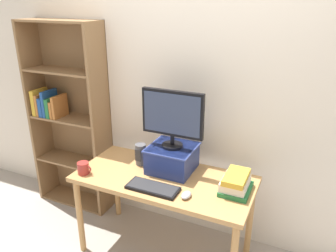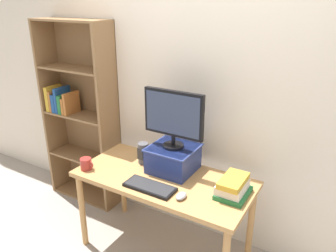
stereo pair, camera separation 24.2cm
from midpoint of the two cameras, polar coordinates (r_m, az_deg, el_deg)
ground_plane at (r=2.98m, az=-3.10°, el=-20.91°), size 12.00×12.00×0.00m
back_wall at (r=2.73m, az=1.06°, el=6.46°), size 7.00×0.08×2.60m
desk at (r=2.59m, az=-3.38°, el=-10.47°), size 1.37×0.65×0.72m
bookshelf_unit at (r=3.36m, az=-18.97°, el=1.62°), size 0.79×0.28×1.83m
riser_box at (r=2.60m, az=-1.92°, el=-5.58°), size 0.36×0.35×0.20m
computer_monitor at (r=2.46m, az=-2.04°, el=1.68°), size 0.49×0.16×0.45m
keyboard at (r=2.40m, az=-5.62°, el=-10.74°), size 0.38×0.16×0.02m
computer_mouse at (r=2.30m, az=0.14°, el=-12.02°), size 0.06×0.10×0.04m
book_stack at (r=2.37m, az=8.83°, el=-9.89°), size 0.20×0.27×0.14m
coffee_mug at (r=2.69m, az=-17.04°, el=-7.10°), size 0.12×0.09×0.09m
desk_speaker at (r=2.72m, az=-7.33°, el=-4.98°), size 0.09×0.09×0.18m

